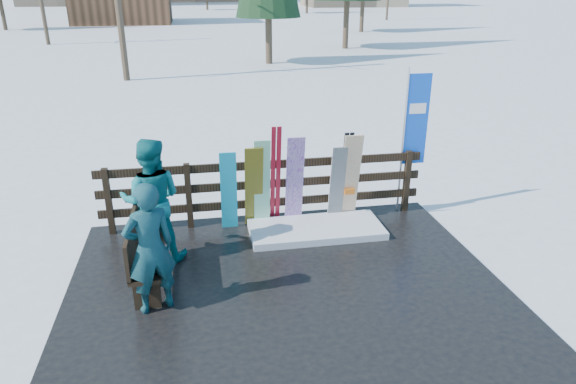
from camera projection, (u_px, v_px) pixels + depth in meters
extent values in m
plane|color=white|center=(288.00, 293.00, 7.12)|extent=(700.00, 700.00, 0.00)
cube|color=black|center=(288.00, 290.00, 7.10)|extent=(6.00, 5.00, 0.08)
cube|color=black|center=(109.00, 202.00, 8.44)|extent=(0.10, 0.10, 1.15)
cube|color=black|center=(189.00, 196.00, 8.66)|extent=(0.10, 0.10, 1.15)
cube|color=black|center=(265.00, 191.00, 8.88)|extent=(0.10, 0.10, 1.15)
cube|color=black|center=(337.00, 186.00, 9.09)|extent=(0.10, 0.10, 1.15)
cube|color=black|center=(407.00, 181.00, 9.31)|extent=(0.10, 0.10, 1.15)
cube|color=black|center=(265.00, 203.00, 8.96)|extent=(5.60, 0.05, 0.14)
cube|color=black|center=(265.00, 184.00, 8.83)|extent=(5.60, 0.05, 0.14)
cube|color=black|center=(264.00, 165.00, 8.70)|extent=(5.60, 0.05, 0.14)
cube|color=white|center=(316.00, 229.00, 8.65)|extent=(2.23, 1.00, 0.12)
cube|color=black|center=(148.00, 255.00, 7.03)|extent=(0.40, 1.50, 0.06)
cube|color=black|center=(147.00, 293.00, 6.57)|extent=(0.34, 0.06, 0.45)
cube|color=black|center=(153.00, 249.00, 7.67)|extent=(0.34, 0.06, 0.45)
cube|color=black|center=(133.00, 238.00, 6.90)|extent=(0.05, 1.50, 0.50)
cube|color=#18B3D3|center=(229.00, 191.00, 8.52)|extent=(0.27, 0.23, 1.41)
cube|color=white|center=(262.00, 184.00, 8.58)|extent=(0.27, 0.28, 1.59)
cube|color=gold|center=(254.00, 187.00, 8.58)|extent=(0.30, 0.36, 1.48)
cube|color=silver|center=(295.00, 181.00, 8.67)|extent=(0.30, 0.30, 1.61)
cube|color=black|center=(337.00, 184.00, 8.83)|extent=(0.26, 0.26, 1.40)
cube|color=white|center=(350.00, 178.00, 8.83)|extent=(0.32, 0.33, 1.60)
cube|color=#A81424|center=(273.00, 176.00, 8.64)|extent=(0.07, 0.34, 1.79)
cube|color=#A81424|center=(278.00, 176.00, 8.65)|extent=(0.08, 0.34, 1.79)
cube|color=black|center=(343.00, 176.00, 8.88)|extent=(0.08, 0.27, 1.62)
cube|color=black|center=(348.00, 176.00, 8.89)|extent=(0.08, 0.27, 1.62)
cylinder|color=silver|center=(403.00, 142.00, 9.06)|extent=(0.04, 0.04, 2.60)
cube|color=blue|center=(417.00, 120.00, 8.95)|extent=(0.42, 0.02, 1.60)
imported|color=#175C53|center=(150.00, 249.00, 6.33)|extent=(0.74, 0.63, 1.74)
imported|color=#0F696D|center=(152.00, 201.00, 7.53)|extent=(0.99, 0.80, 1.89)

